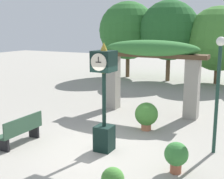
% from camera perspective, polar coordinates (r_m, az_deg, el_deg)
% --- Properties ---
extents(ground_plane, '(60.00, 60.00, 0.00)m').
position_cam_1_polar(ground_plane, '(9.35, -3.15, -11.05)').
color(ground_plane, gray).
extents(pedestal_clock, '(0.58, 0.63, 3.15)m').
position_cam_1_polar(pedestal_clock, '(8.87, -1.46, -1.46)').
color(pedestal_clock, black).
rests_on(pedestal_clock, ground).
extents(pergola, '(4.61, 1.13, 3.05)m').
position_cam_1_polar(pergola, '(12.88, 7.05, 5.51)').
color(pergola, gray).
rests_on(pergola, ground).
extents(potted_plant_near_right, '(0.81, 0.81, 0.98)m').
position_cam_1_polar(potted_plant_near_right, '(10.98, 6.31, -4.61)').
color(potted_plant_near_right, '#B26B4C').
rests_on(potted_plant_near_right, ground).
extents(potted_plant_far_left, '(0.60, 0.60, 0.79)m').
position_cam_1_polar(potted_plant_far_left, '(8.00, 11.67, -11.69)').
color(potted_plant_far_left, '#9E563D').
rests_on(potted_plant_far_left, ground).
extents(park_bench, '(0.42, 1.64, 0.89)m').
position_cam_1_polar(park_bench, '(10.05, -16.32, -7.21)').
color(park_bench, '#2D4C38').
rests_on(park_bench, ground).
extents(lamp_post, '(0.25, 0.25, 3.31)m').
position_cam_1_polar(lamp_post, '(9.09, 18.85, 1.55)').
color(lamp_post, '#19382D').
rests_on(lamp_post, ground).
extents(tree_line, '(13.69, 4.33, 5.35)m').
position_cam_1_polar(tree_line, '(21.00, 14.63, 9.83)').
color(tree_line, brown).
rests_on(tree_line, ground).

